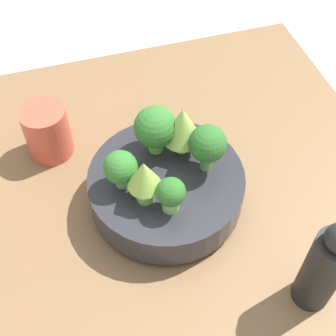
{
  "coord_description": "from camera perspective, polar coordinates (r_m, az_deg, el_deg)",
  "views": [
    {
      "loc": [
        0.4,
        -0.13,
        0.7
      ],
      "look_at": [
        -0.03,
        0.0,
        0.12
      ],
      "focal_mm": 50.0,
      "sensor_mm": 36.0,
      "label": 1
    }
  ],
  "objects": [
    {
      "name": "romanesco_piece_near",
      "position": [
        0.68,
        -2.98,
        -0.99
      ],
      "size": [
        0.05,
        0.05,
        0.09
      ],
      "color": "#6BA34C",
      "rests_on": "bowl"
    },
    {
      "name": "broccoli_floret_left",
      "position": [
        0.75,
        -1.22,
        4.99
      ],
      "size": [
        0.07,
        0.07,
        0.09
      ],
      "color": "#7AB256",
      "rests_on": "bowl"
    },
    {
      "name": "bowl",
      "position": [
        0.77,
        0.0,
        -2.35
      ],
      "size": [
        0.25,
        0.25,
        0.07
      ],
      "color": "#28282D",
      "rests_on": "table"
    },
    {
      "name": "broccoli_floret_back",
      "position": [
        0.72,
        4.84,
        2.87
      ],
      "size": [
        0.06,
        0.06,
        0.09
      ],
      "color": "#609347",
      "rests_on": "bowl"
    },
    {
      "name": "broccoli_floret_right",
      "position": [
        0.68,
        0.35,
        -3.18
      ],
      "size": [
        0.04,
        0.04,
        0.06
      ],
      "color": "#7AB256",
      "rests_on": "bowl"
    },
    {
      "name": "pepper_mill",
      "position": [
        0.68,
        18.53,
        -11.44
      ],
      "size": [
        0.05,
        0.05,
        0.19
      ],
      "color": "black",
      "rests_on": "table"
    },
    {
      "name": "table",
      "position": [
        0.8,
        0.46,
        -6.62
      ],
      "size": [
        0.91,
        0.84,
        0.03
      ],
      "color": "brown",
      "rests_on": "ground_plane"
    },
    {
      "name": "cup",
      "position": [
        0.87,
        -14.5,
        4.33
      ],
      "size": [
        0.08,
        0.08,
        0.1
      ],
      "color": "#C64C38",
      "rests_on": "table"
    },
    {
      "name": "romanesco_piece_far",
      "position": [
        0.74,
        1.76,
        5.25
      ],
      "size": [
        0.06,
        0.06,
        0.09
      ],
      "color": "#6BA34C",
      "rests_on": "bowl"
    },
    {
      "name": "ground_plane",
      "position": [
        0.82,
        0.46,
        -7.19
      ],
      "size": [
        6.0,
        6.0,
        0.0
      ],
      "primitive_type": "plane",
      "color": "beige"
    },
    {
      "name": "broccoli_floret_front",
      "position": [
        0.71,
        -5.8,
        -0.01
      ],
      "size": [
        0.05,
        0.05,
        0.07
      ],
      "color": "#6BA34C",
      "rests_on": "bowl"
    }
  ]
}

